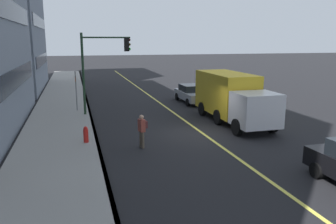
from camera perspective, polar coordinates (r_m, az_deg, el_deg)
name	(u,v)px	position (r m, az deg, el deg)	size (l,w,h in m)	color
ground	(202,133)	(18.85, 5.66, -3.47)	(200.00, 200.00, 0.00)	black
sidewalk_slab	(57,142)	(17.65, -17.99, -4.83)	(80.00, 3.92, 0.15)	gray
curb_edge	(96,139)	(17.65, -11.88, -4.49)	(80.00, 0.16, 0.15)	slate
lane_stripe_center	(202,133)	(18.84, 5.66, -3.46)	(80.00, 0.16, 0.01)	#D8CC4C
car_silver	(192,93)	(27.85, 4.10, 3.11)	(4.32, 1.98, 1.43)	#A8AAB2
truck_yellow	(232,97)	(21.33, 10.60, 2.55)	(7.43, 2.40, 2.96)	silver
pedestrian_with_backpack	(142,129)	(16.03, -4.35, -2.80)	(0.42, 0.43, 1.59)	brown
traffic_light_mast	(102,60)	(23.01, -11.03, 8.53)	(0.28, 3.23, 5.45)	#1E3823
street_sign_post	(76,88)	(24.55, -15.12, 3.82)	(0.60, 0.08, 2.89)	slate
fire_hydrant	(86,136)	(16.93, -13.55, -3.90)	(0.24, 0.24, 0.94)	red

